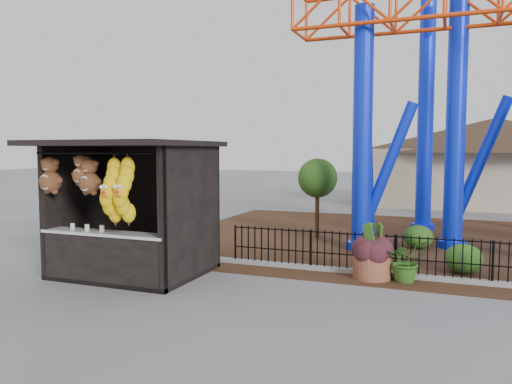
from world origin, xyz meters
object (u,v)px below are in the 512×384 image
(prize_booth, at_px, (126,210))
(potted_plant, at_px, (406,260))
(roller_coaster, at_px, (499,32))
(terracotta_planter, at_px, (372,267))

(prize_booth, height_order, potted_plant, prize_booth)
(potted_plant, bearing_deg, roller_coaster, 46.60)
(roller_coaster, xyz_separation_m, potted_plant, (-2.07, -5.53, -5.96))
(roller_coaster, height_order, potted_plant, roller_coaster)
(roller_coaster, bearing_deg, terracotta_planter, -116.93)
(terracotta_planter, height_order, potted_plant, potted_plant)
(prize_booth, height_order, roller_coaster, roller_coaster)
(prize_booth, relative_size, terracotta_planter, 4.11)
(roller_coaster, bearing_deg, prize_booth, -137.95)
(terracotta_planter, bearing_deg, prize_booth, -161.29)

